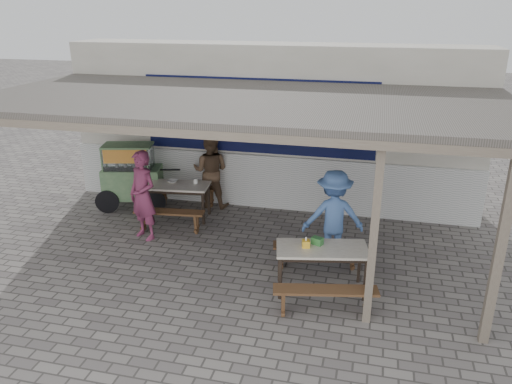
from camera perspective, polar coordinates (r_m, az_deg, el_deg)
The scene contains 17 objects.
ground at distance 8.64m, azimuth -3.24°, elevation -8.98°, with size 60.00×60.00×0.00m, color slate.
back_wall at distance 11.28m, azimuth 1.87°, elevation 7.56°, with size 9.00×1.28×3.50m.
warung_roof at distance 8.52m, azimuth -1.73°, elevation 10.13°, with size 9.00×4.21×2.81m.
table_left at distance 10.55m, azimuth -8.90°, elevation 0.42°, with size 1.36×0.81×0.75m.
bench_left_street at distance 10.04m, azimuth -9.87°, elevation -2.76°, with size 1.41×0.44×0.45m.
bench_left_wall at distance 11.30m, azimuth -7.85°, elevation 0.06°, with size 1.41×0.44×0.45m.
table_right at distance 7.84m, azimuth 7.55°, elevation -6.86°, with size 1.51×0.93×0.75m.
bench_right_street at distance 7.39m, azimuth 7.92°, elevation -11.65°, with size 1.53×0.58×0.45m.
bench_right_wall at distance 8.61m, azimuth 7.03°, elevation -6.66°, with size 1.53×0.58×0.45m.
vendor_cart at distance 11.29m, azimuth -14.07°, elevation 2.03°, with size 1.71×1.02×1.45m.
patron_street_side at distance 9.70m, azimuth -12.80°, elevation -0.39°, with size 0.64×0.42×1.74m, color #7B2E50.
patron_wall_side at distance 11.06m, azimuth -5.22°, elevation 2.42°, with size 0.81×0.63×1.66m, color brown.
patron_right_table at distance 8.74m, azimuth 8.84°, elevation -2.76°, with size 1.07×0.62×1.66m, color #4A6FB2.
tissue_box at distance 7.77m, azimuth 5.72°, elevation -5.90°, with size 0.12×0.12×0.12m, color yellow.
donation_box at distance 7.88m, azimuth 7.02°, elevation -5.57°, with size 0.17×0.11×0.11m, color #357738.
condiment_jar at distance 10.53m, azimuth -6.92°, elevation 1.26°, with size 0.09×0.09×0.10m, color white.
condiment_bowl at distance 10.66m, azimuth -9.52°, elevation 1.22°, with size 0.20×0.20×0.05m, color white.
Camera 1 is at (2.25, -7.18, 4.26)m, focal length 35.00 mm.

